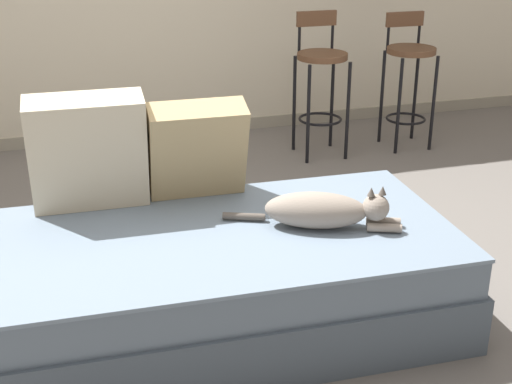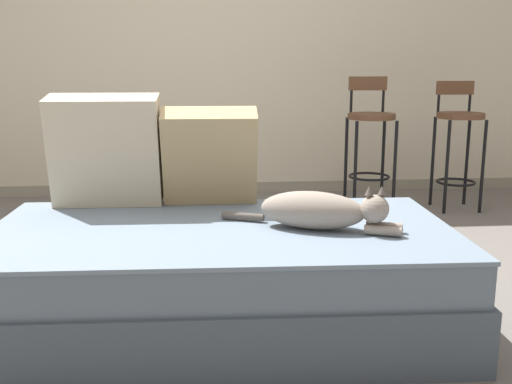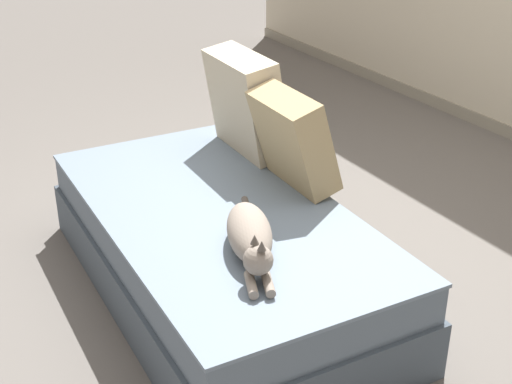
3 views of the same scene
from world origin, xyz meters
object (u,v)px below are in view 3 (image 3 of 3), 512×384
(throw_pillow_corner, at_px, (246,103))
(throw_pillow_middle, at_px, (294,140))
(cat, at_px, (250,236))
(couch, at_px, (220,250))

(throw_pillow_corner, distance_m, throw_pillow_middle, 0.47)
(throw_pillow_middle, bearing_deg, throw_pillow_corner, 178.40)
(throw_pillow_corner, bearing_deg, cat, -28.12)
(throw_pillow_middle, xyz_separation_m, cat, (0.43, -0.47, -0.15))
(couch, distance_m, throw_pillow_corner, 0.80)
(couch, xyz_separation_m, cat, (0.39, -0.06, 0.28))
(couch, bearing_deg, throw_pillow_middle, 95.06)
(throw_pillow_corner, relative_size, throw_pillow_middle, 1.13)
(couch, distance_m, cat, 0.49)
(throw_pillow_corner, bearing_deg, throw_pillow_middle, -1.60)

